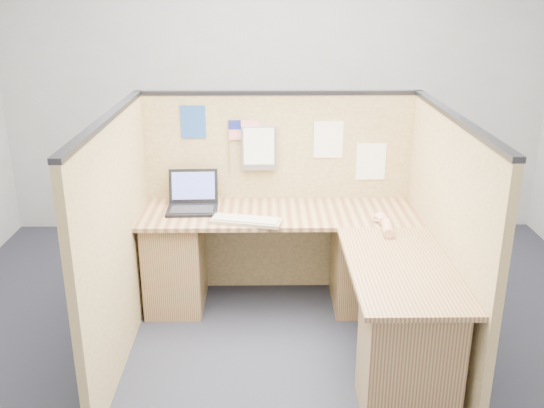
{
  "coord_description": "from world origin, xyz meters",
  "views": [
    {
      "loc": [
        -0.1,
        -3.31,
        2.22
      ],
      "look_at": [
        -0.05,
        0.5,
        0.85
      ],
      "focal_mm": 40.0,
      "sensor_mm": 36.0,
      "label": 1
    }
  ],
  "objects_px": {
    "laptop": "(193,200)",
    "mouse": "(380,219)",
    "l_desk": "(308,280)",
    "keyboard": "(246,221)"
  },
  "relations": [
    {
      "from": "laptop",
      "to": "keyboard",
      "type": "bearing_deg",
      "value": -39.01
    },
    {
      "from": "keyboard",
      "to": "mouse",
      "type": "height_order",
      "value": "mouse"
    },
    {
      "from": "keyboard",
      "to": "mouse",
      "type": "relative_size",
      "value": 5.18
    },
    {
      "from": "mouse",
      "to": "laptop",
      "type": "bearing_deg",
      "value": 167.07
    },
    {
      "from": "laptop",
      "to": "l_desk",
      "type": "bearing_deg",
      "value": -32.96
    },
    {
      "from": "l_desk",
      "to": "mouse",
      "type": "relative_size",
      "value": 20.25
    },
    {
      "from": "l_desk",
      "to": "laptop",
      "type": "distance_m",
      "value": 1.01
    },
    {
      "from": "laptop",
      "to": "mouse",
      "type": "relative_size",
      "value": 3.73
    },
    {
      "from": "l_desk",
      "to": "keyboard",
      "type": "relative_size",
      "value": 3.91
    },
    {
      "from": "laptop",
      "to": "keyboard",
      "type": "distance_m",
      "value": 0.49
    }
  ]
}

